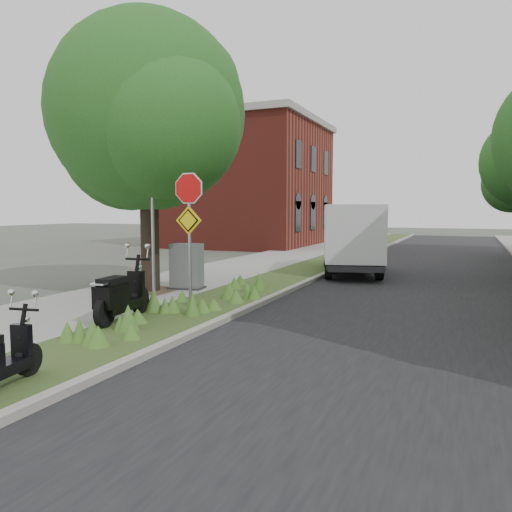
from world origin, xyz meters
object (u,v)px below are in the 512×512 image
(scooter_near, at_px, (118,300))
(box_truck, at_px, (352,236))
(utility_cabinet, at_px, (187,267))
(sign_assembly, at_px, (189,213))

(scooter_near, relative_size, box_truck, 0.38)
(scooter_near, height_order, utility_cabinet, utility_cabinet)
(scooter_near, bearing_deg, utility_cabinet, 102.52)
(utility_cabinet, bearing_deg, scooter_near, -77.48)
(sign_assembly, bearing_deg, scooter_near, -122.05)
(sign_assembly, xyz_separation_m, scooter_near, (-0.87, -1.40, -1.75))
(box_truck, bearing_deg, sign_assembly, -101.07)
(box_truck, relative_size, utility_cabinet, 3.97)
(scooter_near, xyz_separation_m, box_truck, (2.58, 10.12, 0.86))
(sign_assembly, distance_m, scooter_near, 2.40)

